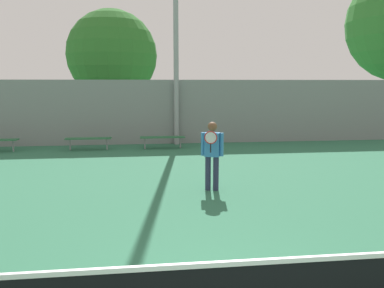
% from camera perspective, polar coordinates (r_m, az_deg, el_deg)
% --- Properties ---
extents(tennis_player, '(0.54, 0.48, 1.73)m').
position_cam_1_polar(tennis_player, '(9.27, 3.08, -1.15)').
color(tennis_player, '#282D47').
rests_on(tennis_player, ground_plane).
extents(bench_courtside_far, '(1.83, 0.40, 0.49)m').
position_cam_1_polar(bench_courtside_far, '(15.45, -4.50, 0.96)').
color(bench_courtside_far, '#28663D').
rests_on(bench_courtside_far, ground_plane).
extents(bench_adjacent_court, '(1.81, 0.40, 0.49)m').
position_cam_1_polar(bench_adjacent_court, '(15.62, -15.50, 0.74)').
color(bench_adjacent_court, '#28663D').
rests_on(bench_adjacent_court, ground_plane).
extents(back_fence, '(26.62, 0.06, 2.81)m').
position_cam_1_polar(back_fence, '(16.58, -3.84, 4.88)').
color(back_fence, gray).
rests_on(back_fence, ground_plane).
extents(tree_green_broad, '(4.88, 4.88, 6.62)m').
position_cam_1_polar(tree_green_broad, '(21.46, -12.07, 13.08)').
color(tree_green_broad, brown).
rests_on(tree_green_broad, ground_plane).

